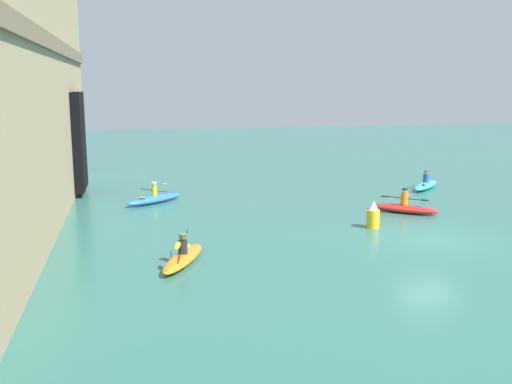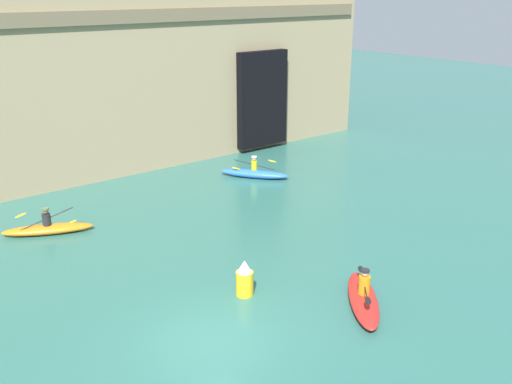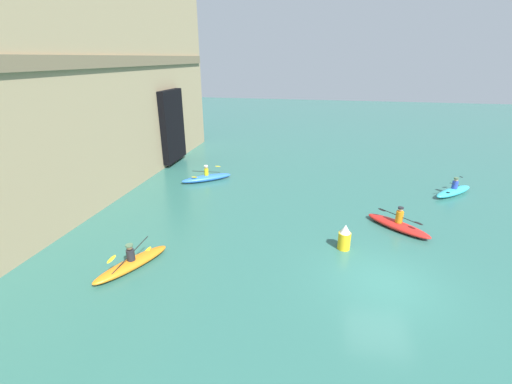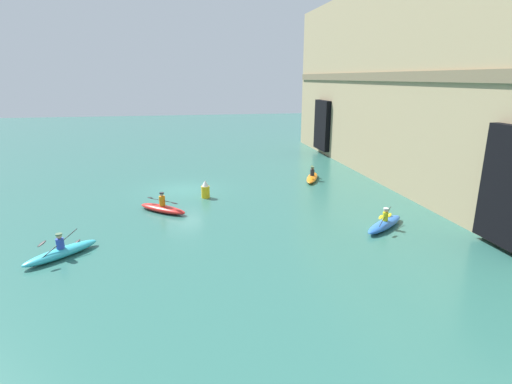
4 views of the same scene
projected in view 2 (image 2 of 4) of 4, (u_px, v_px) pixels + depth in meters
The scene contains 6 objects.
ground_plane at pixel (212, 342), 15.53m from camera, with size 120.00×120.00×0.00m, color #2D665B.
cliff_bluff at pixel (3, 27), 26.98m from camera, with size 40.37×7.93×14.68m.
kayak_blue at pixel (254, 173), 28.76m from camera, with size 2.73×3.25×1.12m.
kayak_orange at pixel (48, 228), 22.24m from camera, with size 3.42×2.11×1.07m.
kayak_red at pixel (363, 298), 17.25m from camera, with size 2.80×3.10×1.20m.
marker_buoy at pixel (245, 279), 17.72m from camera, with size 0.56×0.56×1.19m.
Camera 2 is at (-7.19, -11.15, 9.13)m, focal length 40.00 mm.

